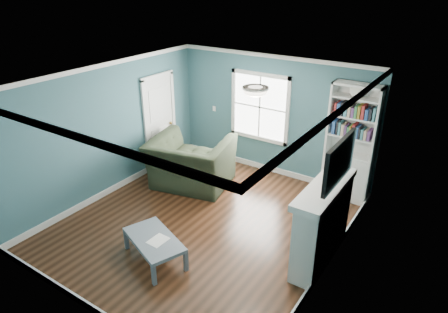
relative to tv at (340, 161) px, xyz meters
The scene contains 13 objects.
floor 2.80m from the tv, behind, with size 5.00×5.00×0.00m, color black.
room_walls 2.21m from the tv, behind, with size 5.00×5.00×5.00m.
trim 2.26m from the tv, behind, with size 4.50×5.00×2.60m.
window 3.40m from the tv, 137.57° to the left, with size 1.40×0.06×1.50m.
bookshelf 2.29m from the tv, 101.57° to the left, with size 0.90×0.35×2.31m.
fireplace 1.10m from the tv, behind, with size 0.44×1.58×1.30m.
tv is the anchor object (origin of this frame).
door 4.63m from the tv, 164.80° to the left, with size 0.12×0.98×2.17m.
ceiling_fixture 1.54m from the tv, behind, with size 0.38×0.38×0.15m.
light_switch 4.38m from the tv, 148.30° to the left, with size 0.08×0.01×0.12m, color white.
recliner 3.51m from the tv, 166.26° to the left, with size 1.58×1.03×1.38m, color black.
coffee_table 3.00m from the tv, 147.77° to the right, with size 1.21×0.94×0.39m.
paper_sheet 2.91m from the tv, 146.63° to the right, with size 0.24×0.30×0.00m, color white.
Camera 1 is at (3.61, -4.80, 4.09)m, focal length 32.00 mm.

